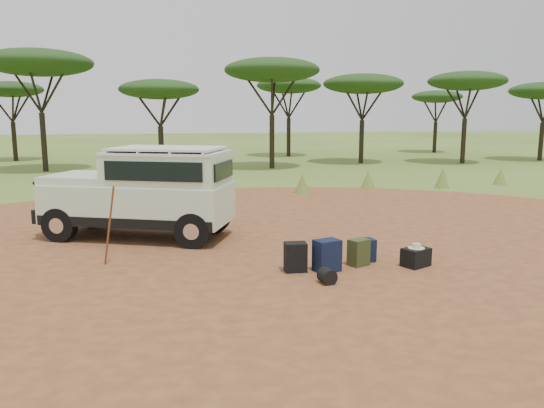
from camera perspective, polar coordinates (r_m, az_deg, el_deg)
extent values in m
plane|color=#516624|center=(11.60, 0.68, -5.47)|extent=(140.00, 140.00, 0.00)
cylinder|color=brown|center=(11.60, 0.68, -5.45)|extent=(23.00, 23.00, 0.01)
cone|color=#516624|center=(19.63, -22.75, 1.33)|extent=(0.60, 0.60, 0.85)
cone|color=#516624|center=(20.25, -13.93, 1.83)|extent=(0.60, 0.60, 0.70)
cone|color=#516624|center=(20.02, -5.33, 2.28)|extent=(0.60, 0.60, 0.90)
cone|color=#516624|center=(20.26, 3.27, 2.25)|extent=(0.60, 0.60, 0.80)
cone|color=#516624|center=(21.93, 10.30, 2.62)|extent=(0.60, 0.60, 0.75)
cone|color=#516624|center=(22.76, 17.87, 2.69)|extent=(0.60, 0.60, 0.85)
cone|color=#516624|center=(24.76, 23.36, 2.72)|extent=(0.60, 0.60, 0.70)
cylinder|color=black|center=(30.38, -23.33, 6.13)|extent=(0.28, 0.28, 3.06)
ellipsoid|color=#163412|center=(30.44, -23.86, 13.74)|extent=(5.50, 5.50, 1.38)
cylinder|color=black|center=(29.13, -11.82, 5.88)|extent=(0.28, 0.28, 2.34)
ellipsoid|color=#163412|center=(29.10, -12.04, 11.97)|extent=(4.20, 4.20, 1.05)
cylinder|color=black|center=(29.47, -0.01, 6.70)|extent=(0.28, 0.28, 2.93)
ellipsoid|color=#163412|center=(29.52, -0.01, 14.22)|extent=(5.20, 5.20, 1.30)
cylinder|color=black|center=(32.95, 9.60, 6.62)|extent=(0.28, 0.28, 2.61)
ellipsoid|color=#163412|center=(32.95, 9.77, 12.62)|extent=(4.80, 4.80, 1.20)
cylinder|color=black|center=(34.42, 19.89, 6.38)|extent=(0.28, 0.28, 2.70)
ellipsoid|color=#163412|center=(34.43, 20.25, 12.32)|extent=(4.60, 4.60, 1.15)
cylinder|color=black|center=(38.47, 26.96, 6.00)|extent=(0.28, 0.28, 2.43)
cylinder|color=black|center=(37.84, -25.96, 6.07)|extent=(0.28, 0.28, 2.48)
ellipsoid|color=#163412|center=(37.82, -26.34, 11.01)|extent=(4.00, 4.00, 1.00)
cylinder|color=black|center=(37.67, 1.80, 7.20)|extent=(0.28, 0.28, 2.70)
ellipsoid|color=#163412|center=(37.68, 1.83, 12.63)|extent=(4.50, 4.50, 1.12)
cylinder|color=black|center=(43.24, 17.12, 6.87)|extent=(0.28, 0.28, 2.34)
ellipsoid|color=#163412|center=(43.21, 17.33, 10.97)|extent=(3.80, 3.80, 0.95)
cube|color=silver|center=(13.43, -14.16, 0.19)|extent=(4.79, 3.47, 0.94)
cube|color=black|center=(13.50, -14.10, -1.28)|extent=(4.72, 3.46, 0.24)
cube|color=silver|center=(13.01, -11.15, 3.71)|extent=(3.22, 2.71, 0.74)
cube|color=silver|center=(12.97, -11.20, 5.46)|extent=(3.24, 2.75, 0.06)
cube|color=silver|center=(12.97, -11.22, 5.90)|extent=(2.99, 2.56, 0.05)
cube|color=silver|center=(14.00, -19.46, 2.65)|extent=(2.19, 2.23, 0.20)
cube|color=black|center=(13.57, -16.47, 3.90)|extent=(0.76, 1.43, 0.52)
cube|color=black|center=(12.19, -12.72, 3.43)|extent=(2.15, 0.99, 0.44)
cube|color=black|center=(13.83, -9.77, 4.26)|extent=(2.15, 0.99, 0.44)
cube|color=black|center=(12.55, -5.23, 3.64)|extent=(0.64, 1.35, 0.41)
cube|color=black|center=(14.59, -22.24, -0.66)|extent=(0.85, 1.69, 0.33)
cylinder|color=black|center=(14.54, -22.83, 2.41)|extent=(0.58, 1.19, 0.07)
cylinder|color=black|center=(14.61, -22.69, 0.38)|extent=(0.58, 1.19, 0.07)
cylinder|color=silver|center=(14.35, -23.45, 1.48)|extent=(0.15, 0.23, 0.22)
cylinder|color=silver|center=(14.80, -22.26, 1.79)|extent=(0.15, 0.23, 0.22)
cube|color=silver|center=(14.61, -22.53, -0.20)|extent=(0.20, 0.39, 0.12)
cylinder|color=black|center=(14.31, -14.59, 3.83)|extent=(0.10, 0.10, 0.81)
cylinder|color=black|center=(13.64, -21.88, -2.08)|extent=(0.87, 0.59, 0.83)
cylinder|color=black|center=(14.97, -18.62, -0.88)|extent=(0.87, 0.59, 0.83)
cylinder|color=black|center=(12.17, -8.49, -2.84)|extent=(0.87, 0.59, 0.83)
cylinder|color=black|center=(13.65, -6.29, -1.42)|extent=(0.87, 0.59, 0.83)
cylinder|color=brown|center=(11.08, -17.10, -2.27)|extent=(0.31, 0.23, 1.64)
cube|color=black|center=(10.33, 2.54, -5.74)|extent=(0.45, 0.35, 0.58)
cube|color=#111B37|center=(10.39, 5.93, -5.55)|extent=(0.55, 0.46, 0.63)
cube|color=#32431E|center=(10.86, 9.30, -5.18)|extent=(0.48, 0.42, 0.55)
cube|color=#111B37|center=(11.18, 9.86, -4.94)|extent=(0.46, 0.36, 0.48)
cube|color=black|center=(11.07, 15.21, -5.56)|extent=(0.64, 0.56, 0.38)
cylinder|color=black|center=(9.70, 5.95, -7.72)|extent=(0.33, 0.33, 0.28)
cylinder|color=beige|center=(11.02, 15.26, -4.58)|extent=(0.33, 0.33, 0.01)
cylinder|color=beige|center=(11.01, 15.27, -4.34)|extent=(0.16, 0.16, 0.08)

